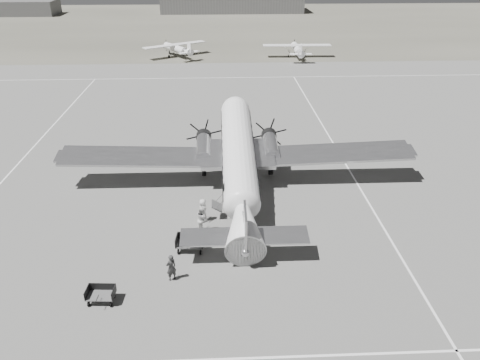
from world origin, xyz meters
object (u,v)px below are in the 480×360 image
(dc3_airliner, at_px, (239,162))
(ramp_agent, at_px, (202,219))
(ground_crew, at_px, (171,267))
(passenger, at_px, (203,210))
(shed_secondary, at_px, (24,8))
(baggage_cart_near, at_px, (190,243))
(light_plane_left, at_px, (177,50))
(baggage_cart_far, at_px, (101,295))
(light_plane_right, at_px, (297,51))
(hangar_main, at_px, (232,0))

(dc3_airliner, height_order, ramp_agent, dc3_airliner)
(ground_crew, height_order, passenger, ground_crew)
(ground_crew, relative_size, ramp_agent, 0.91)
(shed_secondary, relative_size, ground_crew, 10.27)
(baggage_cart_near, relative_size, ground_crew, 1.08)
(shed_secondary, height_order, light_plane_left, shed_secondary)
(shed_secondary, distance_m, dc3_airliner, 125.75)
(baggage_cart_near, bearing_deg, passenger, 83.27)
(light_plane_left, relative_size, baggage_cart_far, 7.38)
(light_plane_right, xyz_separation_m, baggage_cart_near, (-16.10, -58.39, -0.73))
(light_plane_right, relative_size, ground_crew, 6.95)
(ramp_agent, xyz_separation_m, passenger, (0.00, 1.38, -0.10))
(hangar_main, distance_m, shed_secondary, 60.22)
(shed_secondary, height_order, light_plane_right, shed_secondary)
(ramp_agent, bearing_deg, ground_crew, 147.33)
(passenger, bearing_deg, ramp_agent, 172.78)
(light_plane_left, height_order, ramp_agent, light_plane_left)
(shed_secondary, xyz_separation_m, baggage_cart_near, (53.45, -119.84, -1.47))
(hangar_main, height_order, light_plane_left, hangar_main)
(dc3_airliner, height_order, baggage_cart_far, dc3_airliner)
(ground_crew, xyz_separation_m, ramp_agent, (1.71, 5.22, 0.09))
(dc3_airliner, relative_size, light_plane_left, 2.45)
(light_plane_left, bearing_deg, passenger, -116.90)
(baggage_cart_near, bearing_deg, dc3_airliner, 70.55)
(hangar_main, distance_m, baggage_cart_far, 130.10)
(dc3_airliner, xyz_separation_m, baggage_cart_near, (-3.53, -7.74, -2.28))
(hangar_main, height_order, baggage_cart_near, hangar_main)
(hangar_main, xyz_separation_m, baggage_cart_far, (-11.27, -129.58, -2.84))
(light_plane_right, height_order, passenger, light_plane_right)
(hangar_main, relative_size, baggage_cart_far, 25.73)
(hangar_main, relative_size, light_plane_left, 3.48)
(hangar_main, height_order, passenger, hangar_main)
(dc3_airliner, xyz_separation_m, ground_crew, (-4.48, -10.69, -1.93))
(shed_secondary, relative_size, ramp_agent, 9.30)
(baggage_cart_near, height_order, baggage_cart_far, baggage_cart_near)
(light_plane_right, bearing_deg, hangar_main, 99.16)
(shed_secondary, xyz_separation_m, ramp_agent, (54.21, -117.56, -1.03))
(ground_crew, bearing_deg, light_plane_right, -138.89)
(light_plane_right, xyz_separation_m, passenger, (-15.34, -54.74, -0.39))
(light_plane_left, xyz_separation_m, baggage_cart_far, (0.60, -64.83, -0.79))
(hangar_main, xyz_separation_m, shed_secondary, (-60.00, -5.00, -1.30))
(ramp_agent, bearing_deg, dc3_airliner, -41.44)
(hangar_main, xyz_separation_m, passenger, (-5.79, -121.18, -2.43))
(baggage_cart_near, bearing_deg, light_plane_right, 79.61)
(light_plane_right, bearing_deg, dc3_airliner, -102.97)
(shed_secondary, height_order, dc3_airliner, dc3_airliner)
(light_plane_left, relative_size, baggage_cart_near, 6.37)
(dc3_airliner, bearing_deg, ramp_agent, -116.69)
(shed_secondary, distance_m, light_plane_right, 92.81)
(shed_secondary, bearing_deg, light_plane_right, -41.46)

